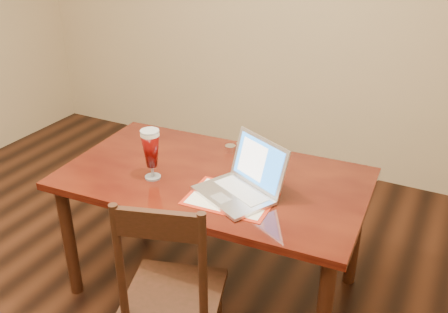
% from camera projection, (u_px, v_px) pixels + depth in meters
% --- Properties ---
extents(dining_table, '(1.61, 0.96, 1.00)m').
position_uv_depth(dining_table, '(213.00, 189.00, 2.62)').
color(dining_table, '#52180B').
rests_on(dining_table, ground).
extents(dining_chair, '(0.52, 0.51, 0.99)m').
position_uv_depth(dining_chair, '(172.00, 295.00, 2.18)').
color(dining_chair, '#33160E').
rests_on(dining_chair, ground).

